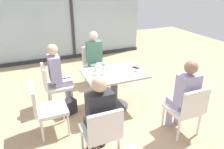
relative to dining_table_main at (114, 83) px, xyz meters
The scene contains 19 objects.
ground_plane 0.52m from the dining_table_main, ahead, with size 12.00×12.00×0.00m, color tan.
window_wall_backdrop 3.27m from the dining_table_main, 90.00° to the left, with size 4.49×0.10×2.70m.
dining_table_main is the anchor object (origin of this frame).
chair_far_left 1.16m from the dining_table_main, 155.65° to the left, with size 0.51×0.46×0.87m.
chair_front_left 1.40m from the dining_table_main, 120.03° to the right, with size 0.46×0.50×0.87m.
chair_front_right 1.40m from the dining_table_main, 59.97° to the right, with size 0.46×0.50×0.87m.
chair_near_window 1.22m from the dining_table_main, 90.00° to the left, with size 0.46×0.51×0.87m.
chair_side_end 1.35m from the dining_table_main, 166.34° to the right, with size 0.50×0.46×0.87m.
person_far_left 1.08m from the dining_table_main, 153.22° to the left, with size 0.39×0.34×1.26m.
person_front_left 1.32m from the dining_table_main, 122.43° to the right, with size 0.34×0.39×1.26m.
person_front_right 1.32m from the dining_table_main, 57.57° to the right, with size 0.34×0.39×1.26m.
person_near_window 1.12m from the dining_table_main, 90.00° to the left, with size 0.34×0.39×1.26m.
wine_glass_0 0.48m from the dining_table_main, behind, with size 0.07×0.07×0.18m.
wine_glass_1 0.48m from the dining_table_main, 142.18° to the left, with size 0.07×0.07×0.18m.
wine_glass_2 0.56m from the dining_table_main, 12.94° to the right, with size 0.07×0.07×0.18m.
wine_glass_3 0.39m from the dining_table_main, behind, with size 0.07×0.07×0.18m.
coffee_cup 0.46m from the dining_table_main, 114.91° to the left, with size 0.08×0.08×0.09m, color white.
cell_phone_on_table 0.53m from the dining_table_main, ahead, with size 0.07×0.14×0.01m, color black.
handbag_0 0.97m from the dining_table_main, behind, with size 0.30×0.16×0.28m, color #232328.
Camera 1 is at (-1.47, -3.38, 2.32)m, focal length 34.66 mm.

